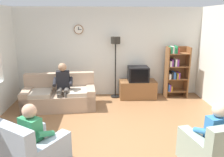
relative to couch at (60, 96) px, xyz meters
name	(u,v)px	position (x,y,z in m)	size (l,w,h in m)	color
ground_plane	(115,135)	(1.40, -1.60, -0.31)	(12.00, 12.00, 0.00)	#8C603D
back_wall_assembly	(109,52)	(1.40, 1.06, 1.04)	(6.20, 0.17, 2.70)	silver
couch	(60,96)	(0.00, 0.00, 0.00)	(1.97, 1.04, 0.90)	tan
tv_stand	(137,89)	(2.25, 0.65, -0.04)	(1.10, 0.56, 0.54)	brown
tv	(138,74)	(2.25, 0.63, 0.45)	(0.60, 0.49, 0.44)	black
bookshelf	(175,70)	(3.40, 0.72, 0.52)	(0.68, 0.36, 1.59)	brown
floor_lamp	(116,50)	(1.57, 0.75, 1.14)	(0.28, 0.28, 1.85)	black
armchair_near_window	(33,153)	(0.03, -2.59, -0.02)	(1.16, 1.18, 0.90)	#9EADBC
armchair_near_bookshelf	(214,152)	(2.93, -2.71, -0.02)	(0.96, 1.02, 0.90)	gray
person_on_couch	(63,84)	(0.13, -0.11, 0.39)	(0.54, 0.56, 1.24)	black
person_in_left_armchair	(36,133)	(0.08, -2.51, 0.29)	(0.61, 0.64, 1.12)	#338C59
person_in_right_armchair	(212,131)	(2.91, -2.62, 0.29)	(0.57, 0.59, 1.12)	#3372B2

